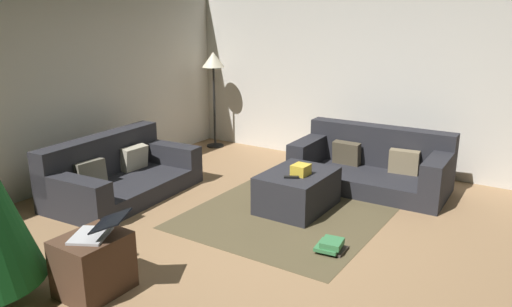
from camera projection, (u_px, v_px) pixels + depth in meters
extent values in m
plane|color=#93704C|center=(263.00, 249.00, 4.65)|extent=(6.40, 6.40, 0.00)
cube|color=silver|center=(45.00, 86.00, 5.94)|extent=(6.40, 0.12, 2.60)
cube|color=silver|center=(384.00, 77.00, 6.82)|extent=(0.12, 6.40, 2.60)
cube|color=#26262B|center=(126.00, 188.00, 5.97)|extent=(1.90, 1.12, 0.22)
cube|color=#26262B|center=(101.00, 155.00, 6.04)|extent=(1.85, 0.37, 0.50)
cube|color=#26262B|center=(167.00, 153.00, 6.57)|extent=(0.31, 1.01, 0.26)
cube|color=#26262B|center=(71.00, 189.00, 5.23)|extent=(0.31, 1.01, 0.26)
cube|color=#BCB299|center=(134.00, 158.00, 6.29)|extent=(0.36, 0.17, 0.31)
cube|color=#716B5B|center=(91.00, 174.00, 5.67)|extent=(0.37, 0.17, 0.31)
cube|color=#26262B|center=(369.00, 180.00, 6.23)|extent=(1.02, 1.92, 0.22)
cube|color=#26262B|center=(380.00, 146.00, 6.42)|extent=(0.30, 1.90, 0.52)
cube|color=#26262B|center=(439.00, 170.00, 5.74)|extent=(0.97, 0.27, 0.33)
cube|color=#26262B|center=(311.00, 150.00, 6.57)|extent=(0.97, 0.27, 0.33)
cube|color=#8C7A5B|center=(404.00, 162.00, 6.10)|extent=(0.17, 0.37, 0.30)
cube|color=brown|center=(347.00, 153.00, 6.48)|extent=(0.16, 0.36, 0.31)
cube|color=#26262B|center=(297.00, 190.00, 5.57)|extent=(0.91, 0.67, 0.43)
cube|color=gold|center=(301.00, 170.00, 5.40)|extent=(0.19, 0.17, 0.12)
cube|color=black|center=(291.00, 177.00, 5.31)|extent=(0.12, 0.16, 0.02)
cube|color=#4C3323|center=(93.00, 264.00, 3.88)|extent=(0.52, 0.44, 0.48)
cube|color=silver|center=(90.00, 236.00, 3.82)|extent=(0.41, 0.38, 0.02)
cube|color=black|center=(111.00, 221.00, 3.77)|extent=(0.40, 0.37, 0.10)
cube|color=#4C423D|center=(334.00, 249.00, 4.61)|extent=(0.22, 0.23, 0.03)
cube|color=#387A47|center=(329.00, 246.00, 4.60)|extent=(0.29, 0.24, 0.03)
cube|color=#387A47|center=(332.00, 243.00, 4.57)|extent=(0.24, 0.22, 0.06)
cylinder|color=black|center=(215.00, 146.00, 8.22)|extent=(0.28, 0.28, 0.02)
cylinder|color=black|center=(214.00, 108.00, 8.05)|extent=(0.04, 0.04, 1.32)
cone|color=beige|center=(213.00, 60.00, 7.83)|extent=(0.36, 0.36, 0.24)
cube|color=brown|center=(297.00, 208.00, 5.62)|extent=(2.60, 2.00, 0.01)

